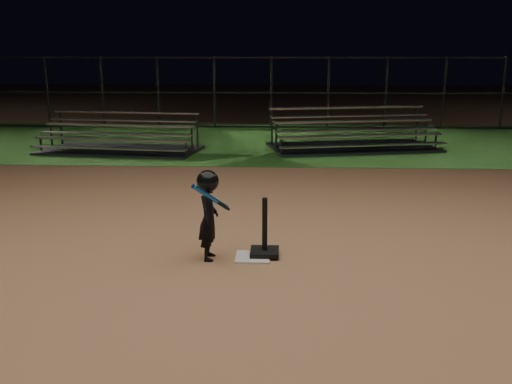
% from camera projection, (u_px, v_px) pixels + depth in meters
% --- Properties ---
extents(ground, '(80.00, 80.00, 0.00)m').
position_uv_depth(ground, '(253.00, 258.00, 7.45)').
color(ground, '#A26E49').
rests_on(ground, ground).
extents(grass_strip, '(60.00, 8.00, 0.01)m').
position_uv_depth(grass_strip, '(269.00, 141.00, 17.14)').
color(grass_strip, '#22501A').
rests_on(grass_strip, ground).
extents(home_plate, '(0.45, 0.45, 0.02)m').
position_uv_depth(home_plate, '(253.00, 257.00, 7.45)').
color(home_plate, beige).
rests_on(home_plate, ground).
extents(batting_tee, '(0.38, 0.38, 0.78)m').
position_uv_depth(batting_tee, '(265.00, 244.00, 7.49)').
color(batting_tee, black).
rests_on(batting_tee, home_plate).
extents(child_batter, '(0.46, 0.58, 1.19)m').
position_uv_depth(child_batter, '(208.00, 213.00, 7.27)').
color(child_batter, black).
rests_on(child_batter, ground).
extents(bleacher_left, '(4.41, 2.52, 1.03)m').
position_uv_depth(bleacher_left, '(120.00, 144.00, 15.32)').
color(bleacher_left, '#B6B6BB').
rests_on(bleacher_left, ground).
extents(bleacher_right, '(4.91, 3.12, 1.11)m').
position_uv_depth(bleacher_right, '(353.00, 141.00, 15.74)').
color(bleacher_right, '#AEAEB3').
rests_on(bleacher_right, ground).
extents(backstop_fence, '(20.08, 0.08, 2.50)m').
position_uv_depth(backstop_fence, '(271.00, 93.00, 19.75)').
color(backstop_fence, '#38383D').
rests_on(backstop_fence, ground).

